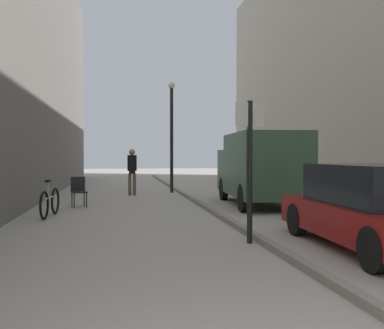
{
  "coord_description": "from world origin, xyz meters",
  "views": [
    {
      "loc": [
        -0.99,
        -1.77,
        1.61
      ],
      "look_at": [
        0.97,
        9.99,
        1.36
      ],
      "focal_mm": 41.07,
      "sensor_mm": 36.0,
      "label": 1
    }
  ],
  "objects_px": {
    "lamp_post": "(172,130)",
    "bicycle_leaning": "(50,202)",
    "pedestrian_main_foreground": "(132,169)",
    "street_sign_post": "(250,159)",
    "delivery_van": "(260,167)",
    "parked_car": "(374,208)",
    "cafe_chair_near_window": "(79,189)"
  },
  "relations": [
    {
      "from": "delivery_van",
      "to": "pedestrian_main_foreground",
      "type": "bearing_deg",
      "value": 137.69
    },
    {
      "from": "street_sign_post",
      "to": "bicycle_leaning",
      "type": "distance_m",
      "value": 5.98
    },
    {
      "from": "delivery_van",
      "to": "cafe_chair_near_window",
      "type": "bearing_deg",
      "value": 179.54
    },
    {
      "from": "lamp_post",
      "to": "bicycle_leaning",
      "type": "bearing_deg",
      "value": -120.08
    },
    {
      "from": "delivery_van",
      "to": "bicycle_leaning",
      "type": "height_order",
      "value": "delivery_van"
    },
    {
      "from": "pedestrian_main_foreground",
      "to": "cafe_chair_near_window",
      "type": "xyz_separation_m",
      "value": [
        -1.76,
        -3.71,
        -0.53
      ]
    },
    {
      "from": "lamp_post",
      "to": "parked_car",
      "type": "bearing_deg",
      "value": -80.28
    },
    {
      "from": "street_sign_post",
      "to": "cafe_chair_near_window",
      "type": "xyz_separation_m",
      "value": [
        -3.6,
        6.29,
        -1.0
      ]
    },
    {
      "from": "bicycle_leaning",
      "to": "parked_car",
      "type": "bearing_deg",
      "value": -32.89
    },
    {
      "from": "delivery_van",
      "to": "lamp_post",
      "type": "bearing_deg",
      "value": 117.14
    },
    {
      "from": "pedestrian_main_foreground",
      "to": "parked_car",
      "type": "xyz_separation_m",
      "value": [
        3.78,
        -10.86,
        -0.36
      ]
    },
    {
      "from": "lamp_post",
      "to": "bicycle_leaning",
      "type": "xyz_separation_m",
      "value": [
        -4.03,
        -6.95,
        -2.34
      ]
    },
    {
      "from": "bicycle_leaning",
      "to": "cafe_chair_near_window",
      "type": "xyz_separation_m",
      "value": [
        0.54,
        2.14,
        0.17
      ]
    },
    {
      "from": "street_sign_post",
      "to": "pedestrian_main_foreground",
      "type": "bearing_deg",
      "value": -96.42
    },
    {
      "from": "bicycle_leaning",
      "to": "cafe_chair_near_window",
      "type": "relative_size",
      "value": 1.88
    },
    {
      "from": "lamp_post",
      "to": "cafe_chair_near_window",
      "type": "height_order",
      "value": "lamp_post"
    },
    {
      "from": "parked_car",
      "to": "pedestrian_main_foreground",
      "type": "bearing_deg",
      "value": 110.93
    },
    {
      "from": "pedestrian_main_foreground",
      "to": "cafe_chair_near_window",
      "type": "distance_m",
      "value": 4.14
    },
    {
      "from": "pedestrian_main_foreground",
      "to": "street_sign_post",
      "type": "distance_m",
      "value": 10.18
    },
    {
      "from": "pedestrian_main_foreground",
      "to": "street_sign_post",
      "type": "height_order",
      "value": "street_sign_post"
    },
    {
      "from": "delivery_van",
      "to": "bicycle_leaning",
      "type": "xyz_separation_m",
      "value": [
        -6.27,
        -1.68,
        -0.85
      ]
    },
    {
      "from": "parked_car",
      "to": "cafe_chair_near_window",
      "type": "xyz_separation_m",
      "value": [
        -5.54,
        7.15,
        -0.17
      ]
    },
    {
      "from": "pedestrian_main_foreground",
      "to": "bicycle_leaning",
      "type": "distance_m",
      "value": 6.33
    },
    {
      "from": "pedestrian_main_foreground",
      "to": "parked_car",
      "type": "height_order",
      "value": "pedestrian_main_foreground"
    },
    {
      "from": "bicycle_leaning",
      "to": "delivery_van",
      "type": "bearing_deg",
      "value": 21.66
    },
    {
      "from": "delivery_van",
      "to": "parked_car",
      "type": "xyz_separation_m",
      "value": [
        -0.19,
        -6.7,
        -0.52
      ]
    },
    {
      "from": "pedestrian_main_foreground",
      "to": "street_sign_post",
      "type": "bearing_deg",
      "value": -81.38
    },
    {
      "from": "delivery_van",
      "to": "cafe_chair_near_window",
      "type": "height_order",
      "value": "delivery_van"
    },
    {
      "from": "street_sign_post",
      "to": "cafe_chair_near_window",
      "type": "relative_size",
      "value": 2.77
    },
    {
      "from": "bicycle_leaning",
      "to": "street_sign_post",
      "type": "bearing_deg",
      "value": -38.49
    },
    {
      "from": "lamp_post",
      "to": "bicycle_leaning",
      "type": "relative_size",
      "value": 2.7
    },
    {
      "from": "delivery_van",
      "to": "street_sign_post",
      "type": "distance_m",
      "value": 6.22
    }
  ]
}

